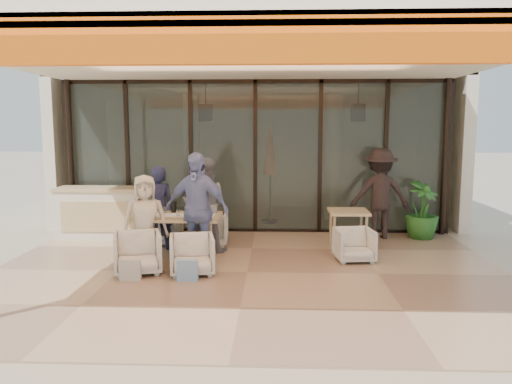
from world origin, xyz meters
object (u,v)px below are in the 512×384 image
at_px(diner_periwinkle, 197,210).
at_px(side_chair, 354,243).
at_px(chair_far_right, 209,226).
at_px(chair_near_right, 192,253).
at_px(chair_near_left, 137,251).
at_px(side_table, 348,216).
at_px(diner_cream, 145,220).
at_px(dining_table, 176,219).
at_px(chair_far_left, 165,229).
at_px(potted_palm, 422,210).
at_px(standing_woman, 380,194).
at_px(host_counter, 104,212).
at_px(diner_grey, 205,205).
at_px(diner_navy, 158,209).

bearing_deg(diner_periwinkle, side_chair, 23.44).
xyz_separation_m(chair_far_right, chair_near_right, (0.00, -1.90, -0.02)).
relative_size(chair_near_left, side_table, 0.96).
bearing_deg(side_chair, diner_cream, 178.26).
height_order(dining_table, chair_near_right, dining_table).
relative_size(chair_far_left, chair_far_right, 0.84).
distance_m(diner_cream, potted_palm, 5.44).
bearing_deg(chair_far_left, potted_palm, -169.10).
bearing_deg(chair_near_right, chair_far_left, 102.36).
height_order(chair_far_right, diner_cream, diner_cream).
bearing_deg(standing_woman, chair_near_right, 36.49).
bearing_deg(potted_palm, host_counter, -178.22).
height_order(diner_cream, potted_palm, diner_cream).
bearing_deg(diner_cream, chair_far_left, 71.79).
bearing_deg(host_counter, chair_near_right, -47.43).
distance_m(dining_table, diner_periwinkle, 0.67).
height_order(chair_near_right, diner_grey, diner_grey).
xyz_separation_m(dining_table, diner_grey, (0.43, 0.44, 0.16)).
relative_size(dining_table, chair_far_left, 2.45).
relative_size(side_chair, standing_woman, 0.34).
bearing_deg(potted_palm, chair_near_left, -152.95).
bearing_deg(dining_table, chair_near_left, -113.29).
bearing_deg(diner_navy, chair_far_right, -170.16).
bearing_deg(diner_periwinkle, chair_far_left, 137.14).
xyz_separation_m(dining_table, side_chair, (3.01, -0.13, -0.37)).
relative_size(host_counter, potted_palm, 1.58).
height_order(dining_table, potted_palm, potted_palm).
height_order(dining_table, side_table, dining_table).
bearing_deg(diner_periwinkle, diner_navy, 149.20).
height_order(host_counter, chair_near_left, host_counter).
relative_size(chair_far_left, diner_navy, 0.40).
bearing_deg(chair_near_right, standing_woman, 25.89).
distance_m(host_counter, diner_navy, 1.67).
xyz_separation_m(dining_table, chair_near_left, (-0.41, -0.96, -0.33)).
relative_size(diner_grey, diner_cream, 1.15).
bearing_deg(diner_cream, host_counter, 107.35).
relative_size(dining_table, chair_near_left, 2.10).
xyz_separation_m(chair_near_right, diner_cream, (-0.84, 0.50, 0.40)).
xyz_separation_m(diner_navy, side_chair, (3.42, -0.57, -0.46)).
bearing_deg(side_chair, host_counter, 154.86).
bearing_deg(chair_far_left, chair_near_left, 93.36).
xyz_separation_m(chair_near_right, side_chair, (2.58, 0.83, -0.03)).
height_order(chair_far_right, side_chair, chair_far_right).
distance_m(host_counter, dining_table, 2.25).
distance_m(diner_grey, standing_woman, 3.53).
distance_m(diner_navy, diner_cream, 0.90).
relative_size(diner_navy, standing_woman, 0.85).
height_order(chair_far_right, side_table, side_table).
bearing_deg(diner_navy, dining_table, 111.92).
xyz_separation_m(dining_table, standing_woman, (3.77, 1.59, 0.22)).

